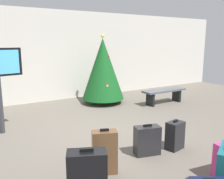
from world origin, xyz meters
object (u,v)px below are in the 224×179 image
suitcase_0 (147,140)px  suitcase_3 (175,135)px  holiday_tree (103,69)px  suitcase_1 (87,176)px  waiting_bench (164,93)px  suitcase_5 (105,152)px

suitcase_0 → suitcase_3: (0.61, -0.10, 0.00)m
holiday_tree → suitcase_0: 4.09m
suitcase_3 → holiday_tree: bearing=81.7°
holiday_tree → suitcase_1: (-2.71, -4.46, -0.83)m
waiting_bench → suitcase_3: size_ratio=2.71×
holiday_tree → suitcase_0: size_ratio=3.97×
suitcase_0 → suitcase_1: bearing=-156.9°
suitcase_1 → waiting_bench: bearing=36.8°
holiday_tree → waiting_bench: 2.22m
suitcase_0 → holiday_tree: bearing=72.8°
waiting_bench → suitcase_5: bearing=-144.0°
holiday_tree → suitcase_5: holiday_tree is taller
suitcase_1 → suitcase_3: bearing=14.5°
waiting_bench → suitcase_0: 3.94m
suitcase_5 → suitcase_3: bearing=2.3°
holiday_tree → suitcase_5: (-2.17, -3.97, -0.82)m
holiday_tree → suitcase_1: size_ratio=3.15×
suitcase_0 → suitcase_3: size_ratio=0.99×
suitcase_1 → suitcase_5: (0.53, 0.49, 0.00)m
holiday_tree → suitcase_0: bearing=-107.2°
holiday_tree → waiting_bench: bearing=-33.5°
suitcase_3 → suitcase_1: bearing=-165.5°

